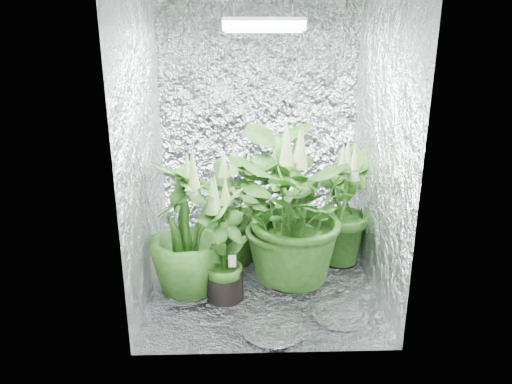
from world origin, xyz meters
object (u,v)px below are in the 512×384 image
Objects in this scene: grow_lamp at (263,24)px; plant_d at (186,231)px; plant_c at (342,209)px; circulation_fan at (329,233)px; plant_f at (224,246)px; plant_a at (234,209)px; plant_e at (289,212)px; plant_b at (285,206)px.

grow_lamp is 0.47× the size of plant_d.
plant_d reaches higher than plant_c.
circulation_fan is (1.12, 0.65, -0.32)m from plant_d.
grow_lamp is 1.46m from plant_f.
circulation_fan is at bearing 11.27° from plant_a.
plant_d is (-0.53, -0.10, -1.34)m from grow_lamp.
plant_e is (0.72, 0.11, 0.09)m from plant_d.
plant_b reaches higher than circulation_fan.
plant_c is (0.64, 0.35, -1.37)m from grow_lamp.
plant_e reaches higher than plant_c.
grow_lamp is 1.27m from plant_e.
plant_d is 0.28m from plant_f.
circulation_fan is (0.40, 0.54, -0.41)m from plant_e.
grow_lamp is 1.55m from plant_c.
plant_a is 1.12× the size of plant_f.
plant_b is at bearing 59.95° from grow_lamp.
plant_e reaches higher than plant_f.
plant_a is at bearing -173.99° from circulation_fan.
plant_b is at bearing -9.80° from plant_a.
plant_a is (-0.20, 0.39, -1.38)m from grow_lamp.
plant_b is 1.08× the size of plant_c.
grow_lamp is at bearing 33.54° from plant_f.
plant_d reaches higher than circulation_fan.
plant_c is (0.45, 0.03, -0.04)m from plant_b.
circulation_fan is (0.79, 0.16, -0.29)m from plant_a.
plant_c is at bearing -2.77° from plant_a.
grow_lamp is at bearing -177.67° from plant_e.
plant_e is (0.19, 0.01, -1.26)m from grow_lamp.
plant_e is at bearing 21.98° from plant_f.
grow_lamp is 1.85m from circulation_fan.
plant_c is at bearing 37.33° from plant_e.
plant_f is at bearing -96.78° from plant_a.
plant_a is 0.57m from plant_f.
plant_b is (0.39, -0.07, 0.05)m from plant_a.
plant_a is 0.86m from circulation_fan.
grow_lamp is 1.38m from plant_b.
plant_d is at bearing -169.22° from grow_lamp.
plant_b is at bearing 90.82° from plant_e.
plant_e reaches higher than plant_a.
plant_c reaches higher than plant_a.
plant_b is at bearing -176.68° from plant_c.
plant_a is at bearing 56.24° from plant_d.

